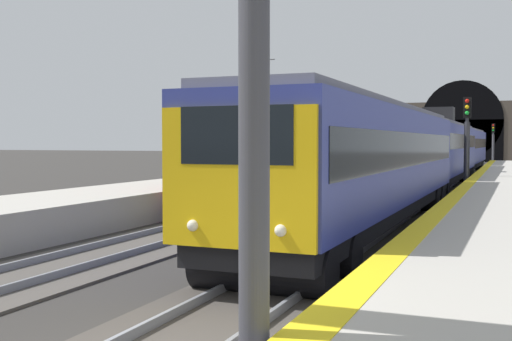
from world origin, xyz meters
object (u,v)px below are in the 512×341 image
at_px(railway_signal_mid, 467,136).
at_px(catenary_mast_near, 249,117).
at_px(railway_signal_far, 493,140).
at_px(train_adjacent_platform, 352,148).
at_px(train_main_approaching, 438,151).

xyz_separation_m(railway_signal_mid, catenary_mast_near, (3.59, 13.38, 1.31)).
xyz_separation_m(railway_signal_far, catenary_mast_near, (-41.95, 13.38, 1.37)).
xyz_separation_m(train_adjacent_platform, railway_signal_mid, (-4.14, -6.87, 0.67)).
height_order(railway_signal_mid, railway_signal_far, railway_signal_mid).
bearing_deg(train_main_approaching, train_adjacent_platform, -85.33).
height_order(train_adjacent_platform, railway_signal_far, train_adjacent_platform).
xyz_separation_m(train_main_approaching, railway_signal_far, (41.05, -1.89, 0.76)).
height_order(train_main_approaching, railway_signal_mid, railway_signal_mid).
bearing_deg(train_adjacent_platform, railway_signal_far, 172.25).
bearing_deg(railway_signal_far, catenary_mast_near, -17.69).
bearing_deg(train_adjacent_platform, railway_signal_mid, 60.62).
relative_size(train_adjacent_platform, railway_signal_far, 7.79).
distance_m(railway_signal_mid, railway_signal_far, 45.54).
bearing_deg(railway_signal_mid, railway_signal_far, -180.00).
height_order(train_main_approaching, train_adjacent_platform, train_adjacent_platform).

